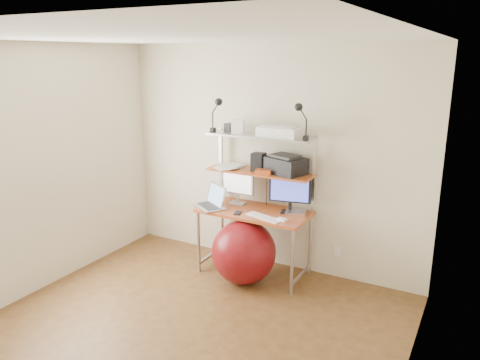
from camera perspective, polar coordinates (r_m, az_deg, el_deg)
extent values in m
plane|color=brown|center=(4.30, -7.51, -18.61)|extent=(3.60, 3.60, 0.00)
plane|color=white|center=(3.59, -8.92, 16.87)|extent=(3.60, 3.60, 0.00)
plane|color=beige|center=(5.26, 3.57, 2.67)|extent=(3.60, 0.00, 3.60)
plane|color=beige|center=(5.01, -24.93, 0.66)|extent=(0.00, 3.60, 3.60)
plane|color=beige|center=(3.10, 19.97, -7.22)|extent=(0.00, 3.60, 3.60)
cube|color=#B74F23|center=(5.09, 1.75, -3.88)|extent=(1.20, 0.60, 0.03)
cylinder|color=#A7A7AC|center=(5.27, -5.06, -7.53)|extent=(0.04, 0.04, 0.71)
cylinder|color=#A7A7AC|center=(5.68, -2.15, -5.79)|extent=(0.04, 0.04, 0.71)
cylinder|color=#A7A7AC|center=(4.79, 6.36, -9.98)|extent=(0.04, 0.04, 0.71)
cylinder|color=#A7A7AC|center=(5.24, 8.55, -7.81)|extent=(0.04, 0.04, 0.71)
cube|color=#A7A7AC|center=(5.46, -2.32, 2.06)|extent=(0.03, 0.04, 0.84)
cube|color=#A7A7AC|center=(4.98, 9.01, 0.63)|extent=(0.03, 0.04, 0.84)
cube|color=#B74F23|center=(5.08, 2.45, 0.97)|extent=(1.18, 0.34, 0.02)
cube|color=#A7A7AC|center=(5.00, 2.50, 5.42)|extent=(1.18, 0.34, 0.02)
cube|color=white|center=(5.25, 11.85, -8.55)|extent=(0.08, 0.01, 0.12)
cube|color=#BCBCC1|center=(5.30, -0.34, -2.84)|extent=(0.18, 0.14, 0.01)
cylinder|color=#BCBCC1|center=(5.30, -0.24, -2.21)|extent=(0.03, 0.03, 0.10)
cube|color=#BCBCC1|center=(5.24, -0.24, -0.17)|extent=(0.39, 0.03, 0.29)
plane|color=white|center=(5.23, -0.33, -0.21)|extent=(0.35, 0.00, 0.35)
cube|color=black|center=(5.03, 5.97, -3.91)|extent=(0.18, 0.16, 0.01)
cylinder|color=black|center=(5.03, 6.07, -3.24)|extent=(0.03, 0.03, 0.10)
cube|color=black|center=(4.98, 6.13, -1.23)|extent=(0.44, 0.12, 0.27)
plane|color=#3B48CA|center=(4.96, 6.05, -1.28)|extent=(0.39, 0.08, 0.40)
cube|color=#B5B6BA|center=(5.18, -3.82, -3.28)|extent=(0.44, 0.41, 0.02)
cube|color=#2D2D2F|center=(5.18, -3.82, -3.16)|extent=(0.34, 0.29, 0.00)
cube|color=#B5B6BA|center=(5.20, -2.59, -1.75)|extent=(0.35, 0.25, 0.24)
plane|color=#6C8EB5|center=(5.20, -2.59, -1.75)|extent=(0.32, 0.25, 0.32)
cube|color=white|center=(4.86, 2.94, -4.56)|extent=(0.44, 0.23, 0.01)
cube|color=white|center=(4.78, 5.13, -4.85)|extent=(0.11, 0.09, 0.03)
cube|color=#B5B6BA|center=(5.00, 6.86, -3.90)|extent=(0.26, 0.26, 0.04)
cube|color=black|center=(4.99, -0.26, -4.03)|extent=(0.10, 0.14, 0.01)
cube|color=black|center=(4.98, 5.49, 1.78)|extent=(0.49, 0.41, 0.17)
cube|color=#2D2D2F|center=(4.96, 5.52, 2.93)|extent=(0.34, 0.29, 0.03)
cube|color=black|center=(5.08, 2.27, 2.22)|extent=(0.14, 0.14, 0.20)
cube|color=#BC481E|center=(4.95, 2.89, 1.00)|extent=(0.19, 0.14, 0.05)
cube|color=white|center=(4.91, 4.90, 5.90)|extent=(0.44, 0.29, 0.10)
cube|color=#BCBCC1|center=(4.90, 4.92, 6.56)|extent=(0.37, 0.22, 0.02)
cube|color=white|center=(5.06, -0.24, 6.53)|extent=(0.15, 0.14, 0.15)
cube|color=#2D2D2F|center=(5.20, -1.29, 6.44)|extent=(0.12, 0.12, 0.09)
cube|color=black|center=(5.18, -3.33, 6.12)|extent=(0.05, 0.06, 0.05)
cylinder|color=black|center=(5.16, -3.34, 7.28)|extent=(0.01, 0.01, 0.17)
sphere|color=black|center=(5.09, -2.62, 9.49)|extent=(0.08, 0.08, 0.08)
cube|color=black|center=(4.72, 8.03, 5.12)|extent=(0.04, 0.05, 0.04)
cylinder|color=black|center=(4.70, 8.07, 6.36)|extent=(0.01, 0.01, 0.16)
sphere|color=black|center=(4.69, 7.17, 8.83)|extent=(0.08, 0.08, 0.08)
sphere|color=maroon|center=(5.03, 0.46, -8.78)|extent=(0.69, 0.69, 0.69)
cube|color=white|center=(5.30, -1.78, 1.71)|extent=(0.29, 0.33, 0.00)
cube|color=white|center=(5.21, -1.51, 1.53)|extent=(0.32, 0.35, 0.00)
cube|color=white|center=(5.30, -1.35, 1.82)|extent=(0.21, 0.28, 0.00)
cube|color=white|center=(5.22, -1.17, 1.68)|extent=(0.26, 0.31, 0.00)
cube|color=white|center=(5.24, -1.11, 1.78)|extent=(0.25, 0.31, 0.00)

